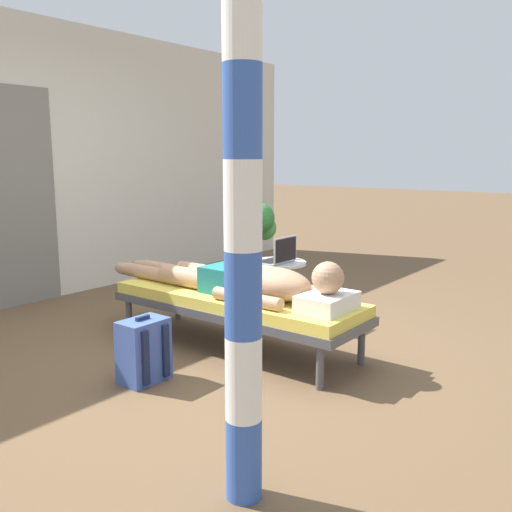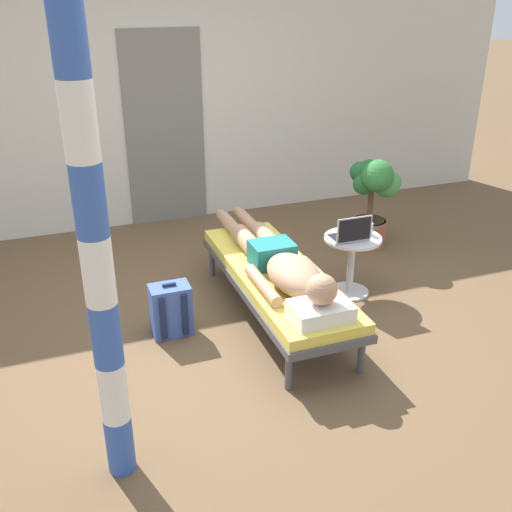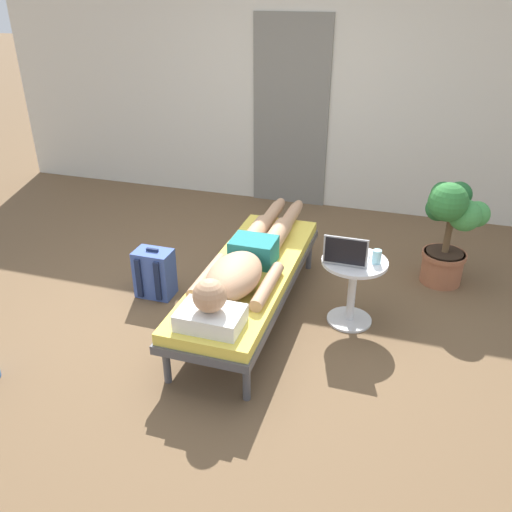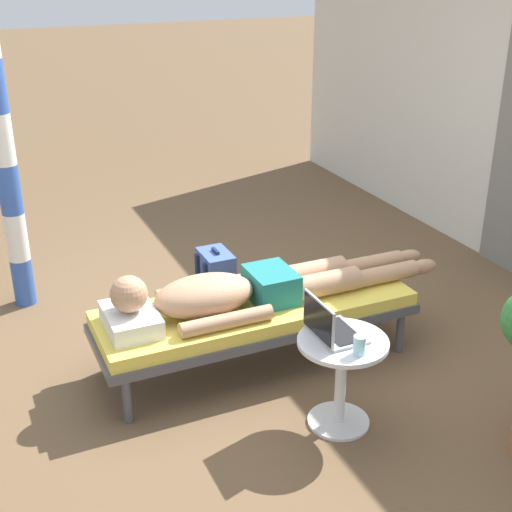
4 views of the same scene
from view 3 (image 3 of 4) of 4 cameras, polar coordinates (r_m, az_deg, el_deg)
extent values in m
plane|color=brown|center=(4.18, -3.38, -6.03)|extent=(40.00, 40.00, 0.00)
cube|color=beige|center=(5.95, 7.21, 18.12)|extent=(7.60, 0.20, 2.70)
cube|color=slate|center=(5.97, 3.76, 15.08)|extent=(0.84, 0.03, 2.04)
cylinder|color=#4C4C51|center=(4.86, -0.46, 1.09)|extent=(0.05, 0.05, 0.28)
cylinder|color=#4C4C51|center=(4.74, 5.75, 0.21)|extent=(0.05, 0.05, 0.28)
cylinder|color=#4C4C51|center=(3.48, -9.63, -11.45)|extent=(0.05, 0.05, 0.28)
cylinder|color=#4C4C51|center=(3.31, -1.02, -13.38)|extent=(0.05, 0.05, 0.28)
cube|color=#4C4C51|center=(3.97, -0.70, -2.69)|extent=(0.64, 1.97, 0.06)
cube|color=#E5CC4C|center=(3.93, -0.70, -1.81)|extent=(0.61, 1.93, 0.08)
cube|color=white|center=(3.27, -4.93, -6.68)|extent=(0.40, 0.28, 0.11)
sphere|color=tan|center=(3.18, -5.05, -4.30)|extent=(0.21, 0.21, 0.21)
ellipsoid|color=tan|center=(3.59, -2.35, -2.12)|extent=(0.35, 0.60, 0.23)
cylinder|color=tan|center=(3.73, -5.26, -2.18)|extent=(0.09, 0.55, 0.09)
cylinder|color=tan|center=(3.60, 1.24, -3.23)|extent=(0.09, 0.55, 0.09)
cube|color=#1E7272|center=(3.95, -0.26, 0.58)|extent=(0.33, 0.26, 0.19)
cylinder|color=tan|center=(4.28, 0.04, 2.47)|extent=(0.15, 0.42, 0.15)
cylinder|color=tan|center=(4.66, 1.63, 4.39)|extent=(0.11, 0.44, 0.11)
ellipsoid|color=tan|center=(4.92, 2.57, 5.61)|extent=(0.09, 0.20, 0.10)
cylinder|color=tan|center=(4.23, 2.24, 2.18)|extent=(0.15, 0.42, 0.15)
cylinder|color=tan|center=(4.62, 3.67, 4.14)|extent=(0.11, 0.44, 0.11)
ellipsoid|color=tan|center=(4.88, 4.50, 5.37)|extent=(0.09, 0.20, 0.10)
cylinder|color=silver|center=(4.13, 10.03, -6.76)|extent=(0.34, 0.34, 0.02)
cylinder|color=silver|center=(4.00, 10.32, -3.81)|extent=(0.06, 0.06, 0.48)
cylinder|color=silver|center=(3.87, 10.63, -0.62)|extent=(0.48, 0.48, 0.02)
cube|color=#A5A8AD|center=(3.87, 9.78, -0.23)|extent=(0.31, 0.22, 0.02)
cube|color=black|center=(3.87, 9.81, -0.03)|extent=(0.27, 0.15, 0.00)
cube|color=#A5A8AD|center=(3.72, 9.64, 0.51)|extent=(0.31, 0.01, 0.21)
cube|color=black|center=(3.71, 9.63, 0.46)|extent=(0.29, 0.00, 0.19)
cylinder|color=#99D8E5|center=(3.84, 12.93, -0.08)|extent=(0.06, 0.06, 0.10)
cube|color=#3F59A5|center=(4.37, -10.91, -1.84)|extent=(0.30, 0.20, 0.40)
cube|color=#3F59A5|center=(4.49, -10.13, -1.91)|extent=(0.22, 0.04, 0.18)
cube|color=#192342|center=(4.32, -12.55, -2.37)|extent=(0.04, 0.02, 0.34)
cube|color=#192342|center=(4.25, -10.61, -2.72)|extent=(0.04, 0.02, 0.34)
cube|color=#192342|center=(4.27, -11.15, 0.64)|extent=(0.10, 0.02, 0.02)
cylinder|color=#9E5B3D|center=(4.78, 19.47, -1.14)|extent=(0.34, 0.34, 0.28)
cylinder|color=#9E5B3D|center=(4.73, 19.70, 0.14)|extent=(0.37, 0.37, 0.04)
cylinder|color=#332319|center=(4.71, 19.74, 0.41)|extent=(0.31, 0.31, 0.01)
cylinder|color=brown|center=(4.64, 20.09, 2.37)|extent=(0.06, 0.06, 0.37)
sphere|color=#429347|center=(4.53, 22.76, 4.20)|extent=(0.21, 0.21, 0.21)
sphere|color=#23602D|center=(4.66, 21.08, 6.21)|extent=(0.22, 0.22, 0.22)
sphere|color=#23602D|center=(4.62, 19.60, 6.33)|extent=(0.20, 0.20, 0.20)
sphere|color=#23602D|center=(4.53, 19.12, 4.87)|extent=(0.20, 0.20, 0.20)
sphere|color=#2D7233|center=(4.35, 20.07, 5.50)|extent=(0.31, 0.31, 0.31)
sphere|color=#429347|center=(4.45, 21.67, 4.10)|extent=(0.25, 0.25, 0.25)
camera|label=1|loc=(4.31, -60.81, 1.03)|focal=39.66mm
camera|label=2|loc=(2.70, -85.75, 5.31)|focal=41.27mm
camera|label=4|loc=(2.91, 74.18, 10.14)|focal=49.14mm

